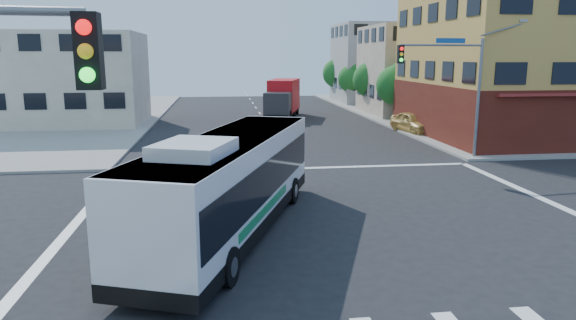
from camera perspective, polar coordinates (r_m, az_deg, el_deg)
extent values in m
plane|color=black|center=(18.94, 5.46, -7.12)|extent=(120.00, 120.00, 0.00)
cube|color=gray|center=(65.71, 29.20, 4.89)|extent=(50.00, 50.00, 0.15)
cube|color=#B89542|center=(43.31, 26.93, 11.60)|extent=(18.00, 15.00, 14.00)
cube|color=#521C12|center=(43.48, 26.33, 5.03)|extent=(18.09, 15.08, 4.00)
cube|color=#C8B299|center=(55.65, 15.02, 9.58)|extent=(12.00, 10.00, 9.00)
cube|color=gray|center=(68.79, 10.57, 10.50)|extent=(12.00, 10.00, 10.00)
cube|color=beige|center=(49.24, -22.91, 8.28)|extent=(12.00, 10.00, 8.00)
cylinder|color=slate|center=(32.06, 20.37, 6.29)|extent=(0.18, 0.18, 7.00)
cylinder|color=slate|center=(30.64, 16.77, 12.12)|extent=(5.01, 0.62, 0.12)
cube|color=black|center=(29.48, 12.39, 11.40)|extent=(0.32, 0.30, 1.00)
sphere|color=#FF0C0C|center=(29.32, 12.53, 11.98)|extent=(0.20, 0.20, 0.20)
sphere|color=yellow|center=(29.32, 12.50, 11.40)|extent=(0.20, 0.20, 0.20)
sphere|color=#19FF33|center=(29.32, 12.48, 10.81)|extent=(0.20, 0.20, 0.20)
cube|color=navy|center=(30.90, 17.63, 12.52)|extent=(1.80, 0.22, 0.28)
cube|color=gray|center=(33.46, 24.63, 13.89)|extent=(0.50, 0.22, 0.14)
cube|color=black|center=(7.37, -21.27, 11.19)|extent=(0.32, 0.30, 1.00)
sphere|color=#FF0C0C|center=(7.21, -21.77, 13.55)|extent=(0.20, 0.20, 0.20)
sphere|color=yellow|center=(7.20, -21.59, 11.17)|extent=(0.20, 0.20, 0.20)
sphere|color=#19FF33|center=(7.21, -21.41, 8.80)|extent=(0.20, 0.20, 0.20)
cylinder|color=#392714|center=(48.44, 11.78, 5.30)|extent=(0.28, 0.28, 1.92)
sphere|color=#19581D|center=(48.24, 11.90, 8.13)|extent=(3.60, 3.60, 3.60)
sphere|color=#19581D|center=(48.05, 12.52, 9.17)|extent=(2.52, 2.52, 2.52)
cylinder|color=#392714|center=(56.01, 9.10, 6.25)|extent=(0.28, 0.28, 1.99)
sphere|color=#19581D|center=(55.84, 9.18, 8.82)|extent=(3.80, 3.80, 3.80)
sphere|color=#19581D|center=(55.63, 9.71, 9.77)|extent=(2.66, 2.66, 2.66)
cylinder|color=#392714|center=(63.70, 7.05, 6.88)|extent=(0.28, 0.28, 1.89)
sphere|color=#19581D|center=(63.55, 7.11, 8.95)|extent=(3.40, 3.40, 3.40)
sphere|color=#19581D|center=(63.33, 7.55, 9.70)|extent=(2.38, 2.38, 2.38)
cylinder|color=#392714|center=(71.44, 5.45, 7.47)|extent=(0.28, 0.28, 2.03)
sphere|color=#19581D|center=(71.31, 5.49, 9.57)|extent=(4.00, 4.00, 4.00)
sphere|color=#19581D|center=(71.08, 5.88, 10.36)|extent=(2.80, 2.80, 2.80)
cube|color=black|center=(17.91, -6.17, -6.30)|extent=(6.83, 12.70, 0.47)
cube|color=silver|center=(17.57, -6.26, -2.33)|extent=(6.81, 12.67, 2.97)
cube|color=black|center=(17.52, -6.27, -1.75)|extent=(6.73, 12.33, 1.30)
cube|color=black|center=(23.37, -1.36, 1.41)|extent=(2.32, 0.90, 1.41)
cube|color=#E5590C|center=(23.23, -1.35, 3.95)|extent=(1.89, 0.74, 0.29)
cube|color=silver|center=(17.28, -6.36, 2.26)|extent=(6.67, 12.41, 0.13)
cube|color=silver|center=(14.36, -10.44, 1.25)|extent=(2.54, 2.80, 0.38)
cube|color=#187A42|center=(17.77, -10.87, -4.84)|extent=(2.00, 5.39, 0.29)
cube|color=#187A42|center=(16.90, -2.45, -5.49)|extent=(2.00, 5.39, 0.29)
cylinder|color=black|center=(21.95, -5.89, -3.03)|extent=(0.67, 1.13, 1.08)
cylinder|color=#99999E|center=(22.00, -6.26, -3.00)|extent=(0.23, 0.52, 0.54)
cylinder|color=black|center=(21.31, 0.49, -3.41)|extent=(0.67, 1.13, 1.08)
cylinder|color=#99999E|center=(21.28, 0.87, -3.44)|extent=(0.23, 0.52, 0.54)
cylinder|color=black|center=(14.96, -15.82, -10.50)|extent=(0.67, 1.13, 1.08)
cylinder|color=#99999E|center=(15.02, -16.32, -10.43)|extent=(0.23, 0.52, 0.54)
cylinder|color=black|center=(13.99, -6.61, -11.69)|extent=(0.67, 1.13, 1.08)
cylinder|color=#99999E|center=(13.95, -6.03, -11.76)|extent=(0.23, 0.52, 0.54)
cube|color=#27272B|center=(48.02, -1.15, 5.92)|extent=(2.88, 2.81, 2.66)
cube|color=black|center=(47.03, -1.34, 6.31)|extent=(2.09, 0.66, 1.02)
cube|color=red|center=(51.78, -0.44, 7.25)|extent=(3.92, 6.18, 3.07)
cube|color=black|center=(50.71, -0.65, 5.35)|extent=(4.39, 8.49, 0.31)
cylinder|color=black|center=(48.49, -2.36, 5.00)|extent=(0.55, 1.06, 1.02)
cylinder|color=black|center=(48.14, 0.16, 4.96)|extent=(0.55, 1.06, 1.02)
cylinder|color=black|center=(51.40, -1.75, 5.38)|extent=(0.55, 1.06, 1.02)
cylinder|color=black|center=(51.07, 0.64, 5.34)|extent=(0.55, 1.06, 1.02)
cylinder|color=black|center=(53.90, -1.27, 5.67)|extent=(0.55, 1.06, 1.02)
cylinder|color=black|center=(53.59, 1.01, 5.63)|extent=(0.55, 1.06, 1.02)
imported|color=gold|center=(41.94, 13.77, 4.08)|extent=(2.73, 5.12, 1.66)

